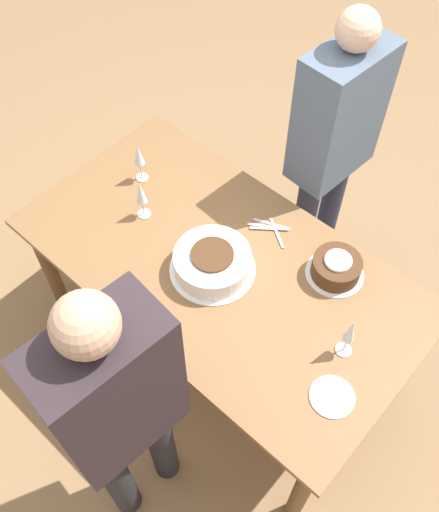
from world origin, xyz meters
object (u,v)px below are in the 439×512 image
at_px(wine_glass_extra, 350,333).
at_px(wine_glass_far, 141,194).
at_px(person_watching, 118,407).
at_px(person_cutting, 334,137).
at_px(wine_glass_near, 139,157).
at_px(cake_front_chocolate, 336,268).
at_px(cake_center_white, 212,262).

bearing_deg(wine_glass_extra, wine_glass_far, 2.42).
xyz_separation_m(wine_glass_extra, person_watching, (0.38, 0.75, 0.08)).
xyz_separation_m(wine_glass_far, person_cutting, (-0.44, -0.78, 0.06)).
distance_m(wine_glass_near, person_cutting, 0.88).
bearing_deg(wine_glass_far, wine_glass_extra, -177.58).
height_order(cake_front_chocolate, person_watching, person_watching).
relative_size(cake_center_white, person_watching, 0.23).
xyz_separation_m(wine_glass_near, person_cutting, (-0.61, -0.63, 0.06)).
relative_size(cake_center_white, wine_glass_extra, 1.67).
bearing_deg(cake_center_white, person_cutting, -91.04).
height_order(cake_center_white, cake_front_chocolate, cake_center_white).
bearing_deg(person_watching, cake_center_white, 24.15).
xyz_separation_m(cake_center_white, wine_glass_extra, (-0.62, -0.06, 0.09)).
xyz_separation_m(cake_front_chocolate, wine_glass_far, (0.82, 0.31, 0.09)).
distance_m(cake_center_white, person_watching, 0.75).
bearing_deg(wine_glass_near, cake_front_chocolate, -170.71).
height_order(wine_glass_far, wine_glass_extra, wine_glass_extra).
bearing_deg(cake_center_white, wine_glass_near, -15.16).
bearing_deg(person_cutting, wine_glass_far, -25.17).
height_order(cake_center_white, person_cutting, person_cutting).
bearing_deg(wine_glass_extra, person_cutting, -50.65).
bearing_deg(cake_center_white, cake_front_chocolate, -140.52).
relative_size(cake_front_chocolate, wine_glass_extra, 1.12).
distance_m(cake_front_chocolate, wine_glass_extra, 0.36).
bearing_deg(person_cutting, wine_glass_extra, 43.63).
height_order(cake_center_white, wine_glass_far, wine_glass_far).
bearing_deg(person_watching, wine_glass_far, 48.44).
relative_size(wine_glass_extra, person_watching, 0.14).
bearing_deg(cake_front_chocolate, wine_glass_near, 9.29).
relative_size(wine_glass_far, person_cutting, 0.13).
bearing_deg(wine_glass_near, wine_glass_extra, 175.21).
relative_size(cake_front_chocolate, person_watching, 0.15).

